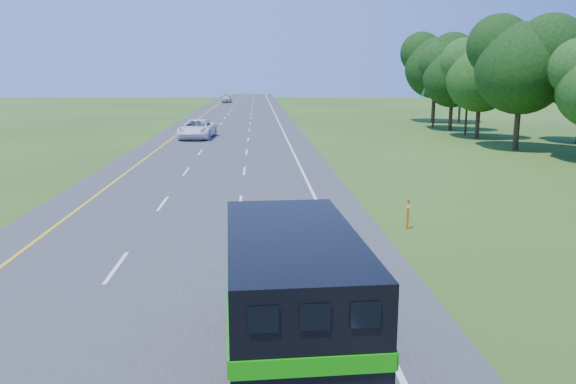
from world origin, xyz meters
The scene contains 6 objects.
road centered at (0.00, 50.00, 0.02)m, with size 15.00×260.00×0.04m, color #38383A.
lane_markings centered at (0.00, 50.00, 0.04)m, with size 11.15×260.00×0.01m.
horse_truck centered at (3.23, 3.95, 1.77)m, with size 2.63×7.40×3.23m.
white_suv centered at (-3.07, 48.15, 0.94)m, with size 2.97×6.45×1.79m, color white.
far_car centered at (-3.93, 119.73, 0.84)m, with size 1.89×4.70×1.60m, color #B2B2B9.
delineator centered at (8.58, 15.04, 0.65)m, with size 0.10×0.06×1.21m.
Camera 1 is at (2.66, -6.15, 5.99)m, focal length 35.00 mm.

